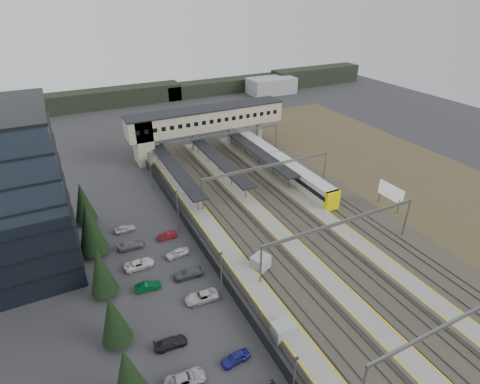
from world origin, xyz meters
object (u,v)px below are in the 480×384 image
relay_cabin_far (260,263)px  train (275,160)px  relay_cabin_near (283,330)px  footbridge (197,122)px  billboard (391,193)px

relay_cabin_far → train: bearing=55.4°
relay_cabin_near → train: size_ratio=0.06×
relay_cabin_near → footbridge: footbridge is taller
footbridge → train: bearing=-54.9°
relay_cabin_near → relay_cabin_far: (3.64, 12.19, 0.06)m
relay_cabin_near → footbridge: 60.45m
train → billboard: (10.67, -24.66, 1.06)m
relay_cabin_near → relay_cabin_far: 12.72m
relay_cabin_near → footbridge: bearing=78.9°
relay_cabin_far → footbridge: size_ratio=0.08×
relay_cabin_near → footbridge: (11.52, 58.95, 6.80)m
billboard → relay_cabin_near: bearing=-154.0°
relay_cabin_far → billboard: billboard is taller
billboard → train: bearing=113.4°
relay_cabin_near → train: bearing=60.1°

